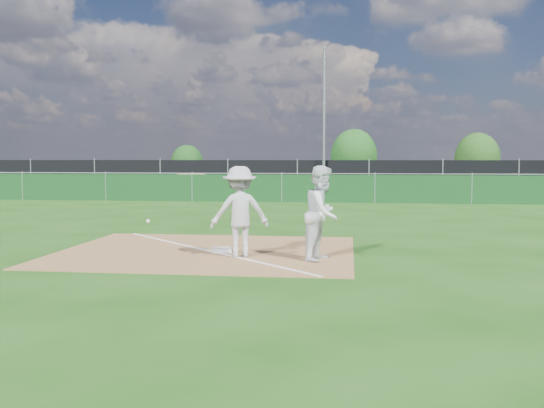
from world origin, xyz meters
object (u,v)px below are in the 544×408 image
at_px(light_pole, 324,120).
at_px(runner, 322,213).
at_px(tree_mid, 354,156).
at_px(car_mid, 283,176).
at_px(first_base, 221,250).
at_px(car_left, 192,175).
at_px(car_right, 411,177).
at_px(tree_right, 477,158).
at_px(tree_left, 187,163).
at_px(play_at_first, 240,212).

bearing_deg(light_pole, runner, -87.69).
bearing_deg(tree_mid, car_mid, -121.07).
distance_m(first_base, tree_mid, 33.85).
relative_size(first_base, car_left, 0.08).
relative_size(runner, car_right, 0.36).
distance_m(light_pole, tree_mid, 12.10).
bearing_deg(tree_right, tree_left, 178.75).
height_order(runner, tree_right, tree_right).
xyz_separation_m(car_left, car_right, (14.11, -0.62, -0.07)).
bearing_deg(car_mid, tree_left, 27.63).
relative_size(light_pole, car_mid, 1.76).
distance_m(light_pole, first_base, 22.22).
height_order(light_pole, car_mid, light_pole).
bearing_deg(tree_mid, tree_right, -7.49).
distance_m(first_base, play_at_first, 1.09).
bearing_deg(car_mid, first_base, 161.43).
distance_m(tree_left, tree_right, 21.27).
bearing_deg(tree_mid, first_base, -94.95).
height_order(light_pole, tree_mid, light_pole).
relative_size(runner, car_left, 0.39).
xyz_separation_m(light_pole, car_mid, (-2.78, 4.31, -3.24)).
distance_m(car_right, tree_left, 17.38).
bearing_deg(tree_mid, play_at_first, -94.09).
xyz_separation_m(light_pole, play_at_first, (-0.70, -22.35, -3.10)).
height_order(play_at_first, tree_left, tree_left).
bearing_deg(tree_right, car_right, -130.36).
bearing_deg(runner, tree_left, 37.25).
relative_size(first_base, runner, 0.21).
bearing_deg(tree_mid, car_left, -148.06).
height_order(runner, car_right, runner).
xyz_separation_m(first_base, tree_left, (-9.68, 32.98, 1.44)).
distance_m(tree_left, tree_mid, 12.62).
bearing_deg(car_left, tree_left, 31.53).
distance_m(first_base, runner, 2.33).
xyz_separation_m(light_pole, first_base, (-1.17, -21.84, -3.94)).
relative_size(light_pole, car_left, 1.72).
xyz_separation_m(runner, tree_right, (9.51, 33.17, 1.01)).
bearing_deg(tree_right, runner, -106.00).
xyz_separation_m(car_right, tree_mid, (-3.48, 7.25, 1.36)).
relative_size(car_left, car_right, 0.93).
height_order(play_at_first, car_mid, play_at_first).
relative_size(play_at_first, car_left, 0.54).
distance_m(play_at_first, car_mid, 26.74).
bearing_deg(light_pole, tree_right, 45.73).
distance_m(runner, car_mid, 27.05).
distance_m(light_pole, car_mid, 6.07).
height_order(light_pole, play_at_first, light_pole).
xyz_separation_m(car_mid, tree_left, (-8.07, 6.83, 0.74)).
relative_size(light_pole, tree_right, 2.16).
distance_m(light_pole, play_at_first, 22.57).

